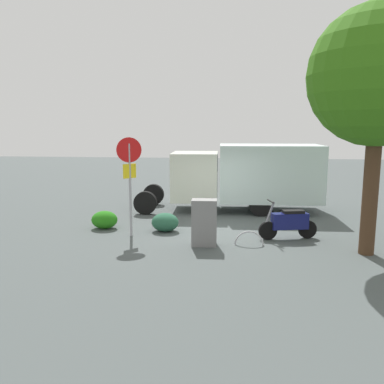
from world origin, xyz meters
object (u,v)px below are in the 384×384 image
object	(u,v)px
motorcycle	(289,222)
stop_sign	(130,171)
bike_rack_hoop	(249,245)
utility_cabinet	(204,223)
street_tree	(379,77)
box_truck_near	(244,173)

from	to	relation	value
motorcycle	stop_sign	bearing A→B (deg)	-11.04
stop_sign	bike_rack_hoop	world-z (taller)	stop_sign
stop_sign	utility_cabinet	xyz separation A→B (m)	(-2.34, 0.75, -1.37)
motorcycle	bike_rack_hoop	size ratio (longest dim) A/B	2.10
stop_sign	street_tree	world-z (taller)	street_tree
street_tree	utility_cabinet	xyz separation A→B (m)	(4.39, -0.30, -3.94)
utility_cabinet	street_tree	bearing A→B (deg)	176.04
street_tree	utility_cabinet	size ratio (longest dim) A/B	4.80
stop_sign	bike_rack_hoop	size ratio (longest dim) A/B	3.60
motorcycle	street_tree	xyz separation A→B (m)	(-1.88, 1.23, 4.09)
street_tree	bike_rack_hoop	world-z (taller)	street_tree
box_truck_near	street_tree	distance (m)	6.84
stop_sign	street_tree	bearing A→B (deg)	171.07
motorcycle	stop_sign	size ratio (longest dim) A/B	0.58
street_tree	bike_rack_hoop	bearing A→B (deg)	-8.32
box_truck_near	stop_sign	xyz separation A→B (m)	(3.57, 4.15, 0.52)
motorcycle	street_tree	distance (m)	4.67
stop_sign	utility_cabinet	size ratio (longest dim) A/B	2.29
motorcycle	utility_cabinet	bearing A→B (deg)	7.14
box_truck_near	stop_sign	distance (m)	5.50
bike_rack_hoop	stop_sign	bearing A→B (deg)	-9.45
box_truck_near	bike_rack_hoop	distance (m)	4.99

